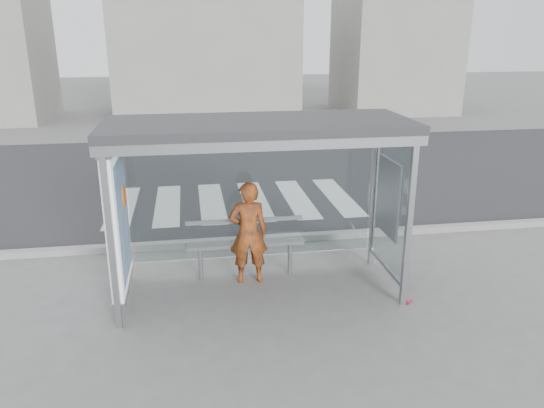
% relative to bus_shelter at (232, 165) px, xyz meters
% --- Properties ---
extents(ground, '(80.00, 80.00, 0.00)m').
position_rel_bus_shelter_xyz_m(ground, '(0.37, -0.06, -1.98)').
color(ground, slate).
rests_on(ground, ground).
extents(road, '(30.00, 10.00, 0.01)m').
position_rel_bus_shelter_xyz_m(road, '(0.37, 6.94, -1.98)').
color(road, '#28282B').
rests_on(road, ground).
extents(curb, '(30.00, 0.18, 0.12)m').
position_rel_bus_shelter_xyz_m(curb, '(0.37, 1.89, -1.92)').
color(curb, gray).
rests_on(curb, ground).
extents(crosswalk, '(5.55, 3.00, 0.00)m').
position_rel_bus_shelter_xyz_m(crosswalk, '(0.37, 4.44, -1.98)').
color(crosswalk, silver).
rests_on(crosswalk, ground).
extents(bus_shelter, '(4.25, 1.65, 2.62)m').
position_rel_bus_shelter_xyz_m(bus_shelter, '(0.00, 0.00, 0.00)').
color(bus_shelter, gray).
rests_on(bus_shelter, ground).
extents(building_center, '(8.00, 5.00, 5.00)m').
position_rel_bus_shelter_xyz_m(building_center, '(0.37, 17.94, 0.52)').
color(building_center, gray).
rests_on(building_center, ground).
extents(building_right, '(5.00, 5.00, 7.00)m').
position_rel_bus_shelter_xyz_m(building_right, '(9.37, 17.94, 1.52)').
color(building_right, gray).
rests_on(building_right, ground).
extents(person, '(0.61, 0.42, 1.64)m').
position_rel_bus_shelter_xyz_m(person, '(0.25, 0.33, -1.16)').
color(person, orange).
rests_on(person, ground).
extents(bench, '(1.86, 0.23, 0.96)m').
position_rel_bus_shelter_xyz_m(bench, '(0.23, 0.52, -1.42)').
color(bench, slate).
rests_on(bench, ground).
extents(soda_can, '(0.13, 0.12, 0.06)m').
position_rel_bus_shelter_xyz_m(soda_can, '(2.46, -0.77, -1.95)').
color(soda_can, '#CD3C5F').
rests_on(soda_can, ground).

